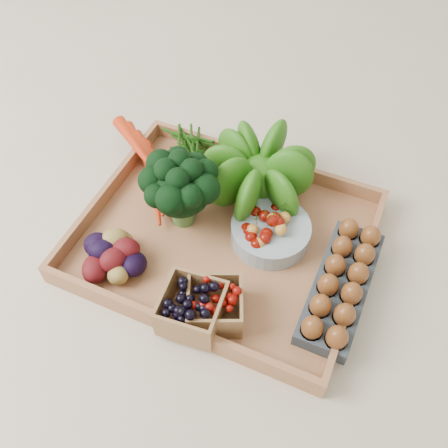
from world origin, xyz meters
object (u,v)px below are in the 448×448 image
at_px(cherry_bowl, 270,232).
at_px(egg_carton, 340,287).
at_px(broccoli, 182,200).
at_px(tray, 224,240).

relative_size(cherry_bowl, egg_carton, 0.58).
bearing_deg(broccoli, tray, -5.92).
bearing_deg(cherry_bowl, tray, -156.82).
bearing_deg(tray, broccoli, 174.08).
bearing_deg(tray, cherry_bowl, 23.18).
relative_size(broccoli, cherry_bowl, 0.99).
distance_m(cherry_bowl, egg_carton, 0.17).
bearing_deg(broccoli, cherry_bowl, 8.27).
height_order(tray, broccoli, broccoli).
bearing_deg(tray, egg_carton, -6.16).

